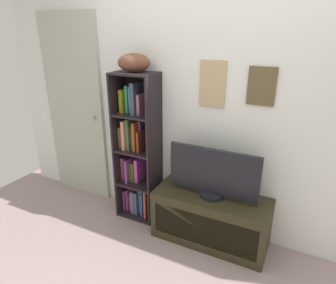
% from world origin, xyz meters
% --- Properties ---
extents(back_wall, '(4.80, 0.08, 2.47)m').
position_xyz_m(back_wall, '(0.00, 1.13, 1.24)').
color(back_wall, white).
rests_on(back_wall, ground).
extents(bookshelf, '(0.42, 0.30, 1.53)m').
position_xyz_m(bookshelf, '(-0.74, 0.98, 0.73)').
color(bookshelf, black).
rests_on(bookshelf, ground).
extents(football, '(0.34, 0.27, 0.17)m').
position_xyz_m(football, '(-0.71, 0.95, 1.62)').
color(football, brown).
rests_on(football, bookshelf).
extents(tv_stand, '(1.06, 0.42, 0.48)m').
position_xyz_m(tv_stand, '(0.12, 0.89, 0.24)').
color(tv_stand, '#2D2817').
rests_on(tv_stand, ground).
extents(television, '(0.82, 0.22, 0.46)m').
position_xyz_m(television, '(0.12, 0.89, 0.71)').
color(television, black).
rests_on(television, tv_stand).
extents(door, '(0.78, 0.09, 2.08)m').
position_xyz_m(door, '(-1.61, 1.08, 1.04)').
color(door, '#ABB19E').
rests_on(door, ground).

